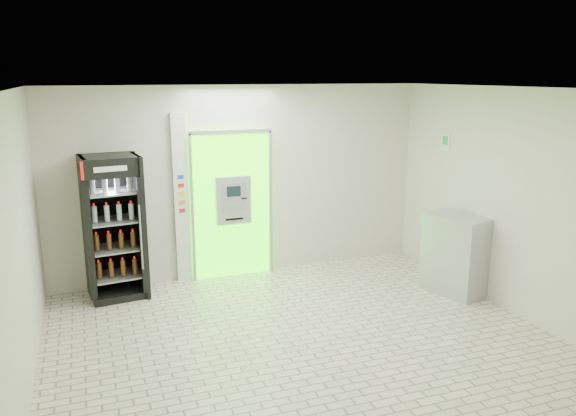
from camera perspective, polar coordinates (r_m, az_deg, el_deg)
ground at (r=7.12m, az=1.05°, el=-12.85°), size 6.00×6.00×0.00m
room_shell at (r=6.52m, az=1.12°, el=1.83°), size 6.00×6.00×6.00m
atm_assembly at (r=8.85m, az=-5.75°, el=0.44°), size 1.30×0.24×2.33m
pillar at (r=8.71m, az=-10.81°, el=0.91°), size 0.22×0.11×2.60m
beverage_cooler at (r=8.40m, az=-17.26°, el=-2.12°), size 0.85×0.80×2.06m
steel_cabinet at (r=8.60m, az=16.74°, el=-4.52°), size 0.82×1.01×1.17m
exit_sign at (r=9.12m, az=15.72°, el=6.45°), size 0.02×0.22×0.26m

